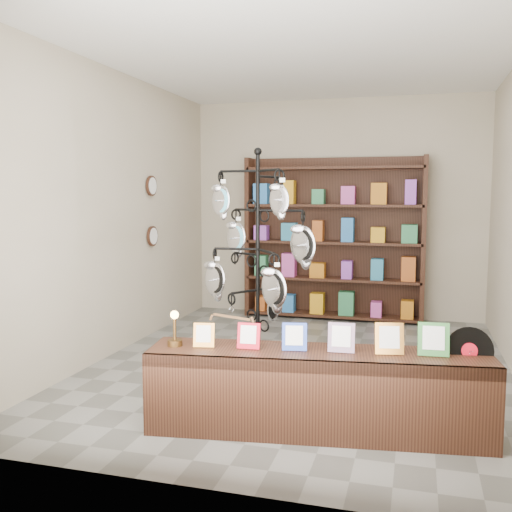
{
  "coord_description": "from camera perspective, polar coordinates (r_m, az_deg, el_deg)",
  "views": [
    {
      "loc": [
        1.09,
        -5.44,
        1.7
      ],
      "look_at": [
        -0.16,
        -1.0,
        1.2
      ],
      "focal_mm": 40.0,
      "sensor_mm": 36.0,
      "label": 1
    }
  ],
  "objects": [
    {
      "name": "ground",
      "position": [
        5.8,
        4.33,
        -10.87
      ],
      "size": [
        5.0,
        5.0,
        0.0
      ],
      "primitive_type": "plane",
      "color": "slate",
      "rests_on": "ground"
    },
    {
      "name": "wall_clocks",
      "position": [
        6.95,
        -10.37,
        4.44
      ],
      "size": [
        0.03,
        0.24,
        0.84
      ],
      "color": "black",
      "rests_on": "ground"
    },
    {
      "name": "back_shelving",
      "position": [
        7.84,
        7.74,
        1.22
      ],
      "size": [
        2.42,
        0.36,
        2.2
      ],
      "color": "black",
      "rests_on": "ground"
    },
    {
      "name": "room_envelope",
      "position": [
        5.55,
        4.49,
        7.73
      ],
      "size": [
        5.0,
        5.0,
        5.0
      ],
      "color": "#B4A791",
      "rests_on": "ground"
    },
    {
      "name": "front_shelf",
      "position": [
        4.2,
        6.14,
        -13.3
      ],
      "size": [
        2.46,
        0.81,
        0.85
      ],
      "rotation": [
        0.0,
        0.0,
        0.13
      ],
      "color": "black",
      "rests_on": "ground"
    },
    {
      "name": "display_tree",
      "position": [
        5.01,
        0.18,
        0.63
      ],
      "size": [
        1.16,
        1.16,
        2.1
      ],
      "rotation": [
        0.0,
        0.0,
        -0.43
      ],
      "color": "black",
      "rests_on": "ground"
    }
  ]
}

